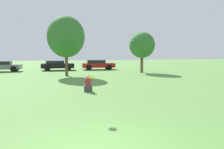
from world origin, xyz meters
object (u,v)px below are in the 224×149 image
(frisbee, at_px, (92,77))
(tree_2, at_px, (142,45))
(bystander_sitting, at_px, (88,85))
(tree_1, at_px, (66,37))
(parked_car_red, at_px, (98,64))
(parked_car_black, at_px, (57,65))
(parked_car_grey, at_px, (4,66))

(frisbee, bearing_deg, tree_2, 64.00)
(bystander_sitting, distance_m, tree_2, 13.71)
(tree_1, bearing_deg, parked_car_red, 59.72)
(tree_1, distance_m, parked_car_black, 7.94)
(bystander_sitting, xyz_separation_m, parked_car_grey, (-8.34, 15.81, 0.27))
(tree_1, xyz_separation_m, tree_2, (8.54, 1.92, -0.69))
(bystander_sitting, relative_size, tree_1, 0.17)
(frisbee, xyz_separation_m, tree_1, (-0.61, 14.36, 2.39))
(parked_car_black, bearing_deg, parked_car_red, 1.32)
(bystander_sitting, height_order, tree_1, tree_1)
(tree_2, height_order, parked_car_red, tree_2)
(frisbee, bearing_deg, bystander_sitting, 85.04)
(tree_2, distance_m, parked_car_grey, 16.69)
(frisbee, height_order, tree_1, tree_1)
(parked_car_black, bearing_deg, bystander_sitting, -82.43)
(tree_1, distance_m, parked_car_red, 9.01)
(parked_car_grey, bearing_deg, bystander_sitting, -61.79)
(frisbee, relative_size, tree_1, 0.05)
(bystander_sitting, distance_m, parked_car_grey, 17.88)
(parked_car_grey, relative_size, parked_car_red, 0.90)
(parked_car_red, bearing_deg, tree_2, -51.10)
(frisbee, relative_size, parked_car_red, 0.06)
(tree_1, bearing_deg, frisbee, -87.59)
(tree_1, distance_m, tree_2, 8.78)
(tree_1, relative_size, parked_car_red, 1.35)
(frisbee, relative_size, parked_car_grey, 0.07)
(frisbee, distance_m, tree_1, 14.57)
(tree_2, bearing_deg, parked_car_red, 128.50)
(bystander_sitting, bearing_deg, tree_2, 56.10)
(frisbee, distance_m, parked_car_grey, 22.39)
(parked_car_grey, bearing_deg, tree_1, -41.65)
(tree_2, bearing_deg, parked_car_black, 151.02)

